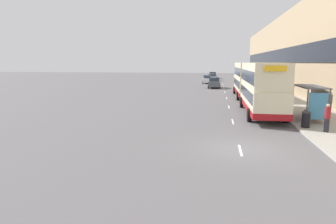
{
  "coord_description": "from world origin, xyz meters",
  "views": [
    {
      "loc": [
        -1.27,
        -15.15,
        4.35
      ],
      "look_at": [
        -6.06,
        14.47,
        -0.64
      ],
      "focal_mm": 32.0,
      "sensor_mm": 36.0,
      "label": 1
    }
  ],
  "objects_px": {
    "double_decker_bus_near": "(262,87)",
    "car_0": "(212,77)",
    "double_decker_bus_ahead": "(247,79)",
    "car_2": "(213,75)",
    "litter_bin": "(306,119)",
    "pedestrian_1": "(312,102)",
    "car_3": "(214,83)",
    "bus_shelter": "(314,97)",
    "pedestrian_at_shelter": "(330,102)",
    "pedestrian_2": "(327,118)",
    "car_1": "(207,79)"
  },
  "relations": [
    {
      "from": "double_decker_bus_near",
      "to": "car_0",
      "type": "height_order",
      "value": "double_decker_bus_near"
    },
    {
      "from": "double_decker_bus_ahead",
      "to": "car_2",
      "type": "relative_size",
      "value": 2.71
    },
    {
      "from": "litter_bin",
      "to": "pedestrian_1",
      "type": "bearing_deg",
      "value": 70.75
    },
    {
      "from": "double_decker_bus_near",
      "to": "double_decker_bus_ahead",
      "type": "distance_m",
      "value": 13.0
    },
    {
      "from": "double_decker_bus_near",
      "to": "car_3",
      "type": "distance_m",
      "value": 26.41
    },
    {
      "from": "bus_shelter",
      "to": "pedestrian_at_shelter",
      "type": "height_order",
      "value": "bus_shelter"
    },
    {
      "from": "bus_shelter",
      "to": "car_2",
      "type": "bearing_deg",
      "value": 97.83
    },
    {
      "from": "bus_shelter",
      "to": "pedestrian_1",
      "type": "height_order",
      "value": "bus_shelter"
    },
    {
      "from": "car_0",
      "to": "pedestrian_2",
      "type": "relative_size",
      "value": 2.37
    },
    {
      "from": "double_decker_bus_near",
      "to": "pedestrian_at_shelter",
      "type": "relative_size",
      "value": 6.28
    },
    {
      "from": "pedestrian_2",
      "to": "car_3",
      "type": "bearing_deg",
      "value": 102.16
    },
    {
      "from": "car_1",
      "to": "car_2",
      "type": "bearing_deg",
      "value": -92.53
    },
    {
      "from": "double_decker_bus_ahead",
      "to": "litter_bin",
      "type": "distance_m",
      "value": 18.76
    },
    {
      "from": "double_decker_bus_ahead",
      "to": "car_2",
      "type": "distance_m",
      "value": 43.34
    },
    {
      "from": "car_1",
      "to": "car_3",
      "type": "relative_size",
      "value": 0.88
    },
    {
      "from": "pedestrian_1",
      "to": "car_2",
      "type": "bearing_deg",
      "value": 99.35
    },
    {
      "from": "bus_shelter",
      "to": "car_2",
      "type": "distance_m",
      "value": 59.36
    },
    {
      "from": "car_2",
      "to": "pedestrian_at_shelter",
      "type": "bearing_deg",
      "value": 100.79
    },
    {
      "from": "bus_shelter",
      "to": "double_decker_bus_ahead",
      "type": "distance_m",
      "value": 16.09
    },
    {
      "from": "car_0",
      "to": "pedestrian_2",
      "type": "xyz_separation_m",
      "value": [
        7.72,
        -51.67,
        0.18
      ]
    },
    {
      "from": "double_decker_bus_ahead",
      "to": "car_0",
      "type": "relative_size",
      "value": 2.75
    },
    {
      "from": "car_3",
      "to": "pedestrian_1",
      "type": "bearing_deg",
      "value": 108.44
    },
    {
      "from": "double_decker_bus_ahead",
      "to": "pedestrian_2",
      "type": "xyz_separation_m",
      "value": [
        2.91,
        -19.76,
        -1.25
      ]
    },
    {
      "from": "double_decker_bus_ahead",
      "to": "bus_shelter",
      "type": "bearing_deg",
      "value": -78.34
    },
    {
      "from": "pedestrian_1",
      "to": "pedestrian_2",
      "type": "relative_size",
      "value": 1.01
    },
    {
      "from": "bus_shelter",
      "to": "car_1",
      "type": "relative_size",
      "value": 1.07
    },
    {
      "from": "double_decker_bus_near",
      "to": "car_0",
      "type": "bearing_deg",
      "value": 96.05
    },
    {
      "from": "double_decker_bus_ahead",
      "to": "car_3",
      "type": "height_order",
      "value": "double_decker_bus_ahead"
    },
    {
      "from": "double_decker_bus_near",
      "to": "car_3",
      "type": "bearing_deg",
      "value": 98.98
    },
    {
      "from": "bus_shelter",
      "to": "car_3",
      "type": "xyz_separation_m",
      "value": [
        -7.41,
        28.8,
        -0.97
      ]
    },
    {
      "from": "pedestrian_at_shelter",
      "to": "litter_bin",
      "type": "relative_size",
      "value": 1.68
    },
    {
      "from": "bus_shelter",
      "to": "car_1",
      "type": "xyz_separation_m",
      "value": [
        -8.93,
        39.84,
        -1.03
      ]
    },
    {
      "from": "bus_shelter",
      "to": "double_decker_bus_ahead",
      "type": "bearing_deg",
      "value": 101.66
    },
    {
      "from": "double_decker_bus_near",
      "to": "car_3",
      "type": "relative_size",
      "value": 2.49
    },
    {
      "from": "car_3",
      "to": "bus_shelter",
      "type": "bearing_deg",
      "value": 104.43
    },
    {
      "from": "car_0",
      "to": "car_2",
      "type": "relative_size",
      "value": 0.99
    },
    {
      "from": "double_decker_bus_near",
      "to": "litter_bin",
      "type": "xyz_separation_m",
      "value": [
        2.08,
        -5.58,
        -1.62
      ]
    },
    {
      "from": "pedestrian_2",
      "to": "double_decker_bus_ahead",
      "type": "bearing_deg",
      "value": 98.37
    },
    {
      "from": "double_decker_bus_ahead",
      "to": "car_3",
      "type": "distance_m",
      "value": 13.77
    },
    {
      "from": "pedestrian_at_shelter",
      "to": "pedestrian_1",
      "type": "relative_size",
      "value": 1.0
    },
    {
      "from": "car_1",
      "to": "pedestrian_1",
      "type": "distance_m",
      "value": 37.63
    },
    {
      "from": "car_2",
      "to": "double_decker_bus_ahead",
      "type": "bearing_deg",
      "value": 96.41
    },
    {
      "from": "car_3",
      "to": "pedestrian_2",
      "type": "xyz_separation_m",
      "value": [
        7.07,
        -32.81,
        0.13
      ]
    },
    {
      "from": "pedestrian_1",
      "to": "litter_bin",
      "type": "relative_size",
      "value": 1.69
    },
    {
      "from": "double_decker_bus_ahead",
      "to": "pedestrian_at_shelter",
      "type": "distance_m",
      "value": 13.45
    },
    {
      "from": "pedestrian_at_shelter",
      "to": "car_3",
      "type": "bearing_deg",
      "value": 111.34
    },
    {
      "from": "car_1",
      "to": "car_3",
      "type": "distance_m",
      "value": 11.15
    },
    {
      "from": "car_1",
      "to": "car_2",
      "type": "distance_m",
      "value": 18.98
    },
    {
      "from": "bus_shelter",
      "to": "pedestrian_2",
      "type": "height_order",
      "value": "bus_shelter"
    },
    {
      "from": "bus_shelter",
      "to": "pedestrian_2",
      "type": "bearing_deg",
      "value": -94.91
    }
  ]
}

